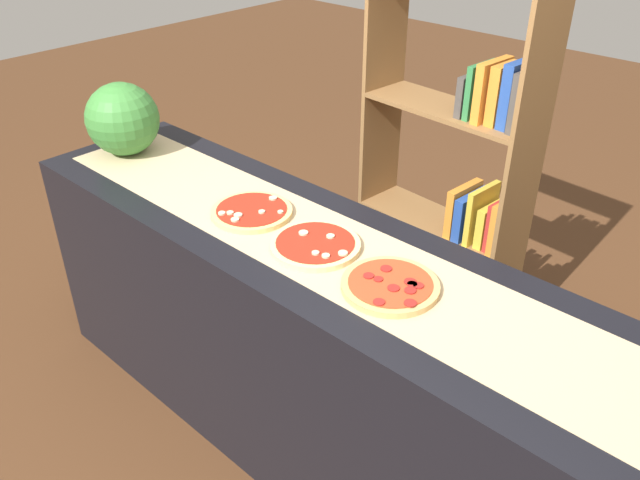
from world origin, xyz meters
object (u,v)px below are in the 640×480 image
at_px(pizza_mushroom_1, 315,245).
at_px(pizza_pepperoni_2, 390,285).
at_px(pizza_mushroom_0, 252,212).
at_px(watermelon, 123,119).
at_px(bookshelf, 461,190).

height_order(pizza_mushroom_1, pizza_pepperoni_2, same).
relative_size(pizza_mushroom_0, pizza_mushroom_1, 0.97).
xyz_separation_m(pizza_mushroom_0, watermelon, (-0.76, 0.01, 0.13)).
bearing_deg(pizza_mushroom_0, watermelon, 179.61).
bearing_deg(pizza_pepperoni_2, pizza_mushroom_0, 177.64).
relative_size(pizza_pepperoni_2, bookshelf, 0.18).
xyz_separation_m(pizza_mushroom_0, pizza_pepperoni_2, (0.62, -0.03, 0.00)).
relative_size(pizza_mushroom_0, bookshelf, 0.18).
distance_m(watermelon, bookshelf, 1.42).
bearing_deg(pizza_mushroom_1, pizza_pepperoni_2, -2.89).
relative_size(pizza_mushroom_1, bookshelf, 0.18).
distance_m(pizza_mushroom_0, pizza_mushroom_1, 0.31).
bearing_deg(bookshelf, pizza_pepperoni_2, -70.22).
xyz_separation_m(pizza_mushroom_1, pizza_pepperoni_2, (0.31, -0.02, 0.00)).
relative_size(pizza_mushroom_0, watermelon, 0.96).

